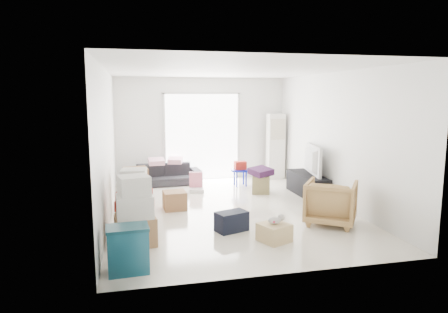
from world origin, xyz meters
The scene contains 21 objects.
room_shell centered at (0.00, 0.00, 1.35)m, with size 4.98×6.48×3.18m.
sliding_door centered at (0.00, 2.98, 1.24)m, with size 2.10×0.04×2.33m.
ac_tower centered at (1.95, 2.65, 0.88)m, with size 0.45×0.30×1.75m, color silver.
tv_console centered at (2.00, 0.68, 0.24)m, with size 0.44×1.45×0.48m, color black.
television centered at (2.00, 0.68, 0.56)m, with size 1.14×0.65×0.15m, color black.
sofa centered at (-1.04, 2.50, 0.35)m, with size 1.78×0.52×0.70m, color #28282D.
pillow_left centered at (-1.25, 2.45, 0.76)m, with size 0.37×0.29×0.12m, color #F4B2C7.
pillow_right centered at (-0.77, 2.54, 0.76)m, with size 0.36×0.29×0.12m, color #F4B2C7.
armchair centered at (1.53, -1.29, 0.42)m, with size 0.82×0.77×0.84m, color tan.
storage_bins centered at (-1.90, -2.51, 0.30)m, with size 0.54×0.40×0.60m.
box_stack_a centered at (-1.80, -1.57, 0.47)m, with size 0.64×0.56×1.05m.
box_stack_b centered at (-1.80, -0.93, 0.45)m, with size 0.65×0.65×1.04m.
box_stack_c centered at (-1.77, 0.54, 0.39)m, with size 0.60×0.53×0.80m.
loose_box centered at (-1.03, 0.22, 0.18)m, with size 0.43×0.43×0.36m, color olive.
duffel_bag centered at (-0.25, -1.28, 0.16)m, with size 0.51×0.31×0.33m, color black.
ottoman centered at (1.04, 1.13, 0.20)m, with size 0.40×0.40×0.40m, color olive.
blanket centered at (1.04, 1.13, 0.47)m, with size 0.44×0.44×0.14m, color #3A1A41.
kids_table centered at (0.78, 1.96, 0.44)m, with size 0.48×0.48×0.62m.
toy_walker centered at (-0.38, 1.59, 0.13)m, with size 0.38×0.35×0.45m.
wood_crate centered at (0.28, -1.89, 0.14)m, with size 0.41×0.41×0.28m, color #E1C681.
plush_bunny centered at (0.31, -1.88, 0.34)m, with size 0.28×0.16×0.14m.
Camera 1 is at (-1.79, -7.45, 2.21)m, focal length 32.00 mm.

